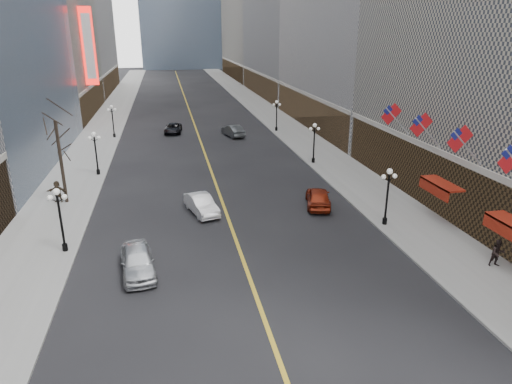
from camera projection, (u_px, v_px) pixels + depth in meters
name	position (u px, v px, depth m)	size (l,w,h in m)	color
sidewalk_east	(284.00, 125.00, 73.03)	(6.00, 230.00, 0.15)	gray
sidewalk_west	(102.00, 132.00, 67.92)	(6.00, 230.00, 0.15)	gray
lane_line	(192.00, 118.00, 79.75)	(0.25, 200.00, 0.02)	gold
streetlamp_east_1	(388.00, 191.00, 34.70)	(1.26, 0.44, 4.52)	black
streetlamp_east_2	(314.00, 139.00, 51.34)	(1.26, 0.44, 4.52)	black
streetlamp_east_3	(277.00, 112.00, 67.99)	(1.26, 0.44, 4.52)	black
streetlamp_west_1	(60.00, 213.00, 30.40)	(1.26, 0.44, 4.52)	black
streetlamp_west_2	(95.00, 149.00, 47.04)	(1.26, 0.44, 4.52)	black
streetlamp_west_3	(113.00, 118.00, 63.68)	(1.26, 0.44, 4.52)	black
flag_3	(462.00, 141.00, 31.10)	(2.87, 0.12, 2.87)	#B2B2B7
flag_4	(423.00, 127.00, 35.73)	(2.87, 0.12, 2.87)	#B2B2B7
flag_5	(393.00, 116.00, 40.35)	(2.87, 0.12, 2.87)	#B2B2B7
awning_c	(439.00, 185.00, 35.43)	(1.40, 4.00, 0.93)	maroon
theatre_marquee	(89.00, 47.00, 72.84)	(2.00, 0.55, 12.00)	red
tree_west_far	(57.00, 134.00, 38.22)	(3.60, 3.60, 7.92)	#2D231C
car_nb_near	(138.00, 261.00, 28.42)	(2.03, 5.05, 1.72)	#B9BDC1
car_nb_mid	(201.00, 204.00, 37.91)	(1.63, 4.68, 1.54)	white
car_nb_far	(173.00, 128.00, 67.64)	(2.34, 5.07, 1.41)	black
car_sb_mid	(318.00, 197.00, 39.37)	(1.99, 4.95, 1.69)	maroon
car_sb_far	(233.00, 131.00, 65.49)	(1.75, 5.02, 1.65)	#45494C
ped_east_walk	(498.00, 253.00, 28.97)	(0.89, 0.49, 1.83)	black
ped_west_far	(58.00, 191.00, 39.93)	(1.78, 0.51, 1.92)	#2D2419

